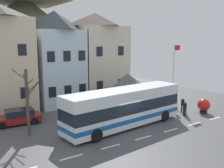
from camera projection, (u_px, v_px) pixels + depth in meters
ground_plane at (127, 130)px, 21.47m from camera, size 40.00×60.00×0.07m
townhouse_00 at (0, 58)px, 26.61m from camera, size 5.80×6.59×11.12m
townhouse_01 at (56, 58)px, 29.92m from camera, size 5.28×6.50×10.72m
townhouse_02 at (96, 56)px, 33.12m from camera, size 6.01×6.94×10.78m
hilltop_castle at (24, 37)px, 44.04m from camera, size 38.21×38.21×22.92m
transit_bus at (125, 108)px, 22.03m from camera, size 11.69×3.70×3.30m
bus_shelter at (127, 81)px, 26.95m from camera, size 3.60×3.60×3.95m
parked_car_00 at (146, 95)px, 31.68m from camera, size 4.63×2.17×1.40m
parked_car_01 at (18, 117)px, 22.87m from camera, size 4.10×2.12×1.34m
pedestrian_00 at (185, 108)px, 25.42m from camera, size 0.34×0.39×1.46m
pedestrian_01 at (167, 101)px, 28.29m from camera, size 0.34×0.31×1.53m
pedestrian_02 at (183, 104)px, 26.59m from camera, size 0.36×0.36×1.56m
pedestrian_03 at (175, 106)px, 26.00m from camera, size 0.33×0.35×1.53m
public_bench at (119, 102)px, 29.15m from camera, size 1.76×0.48×0.87m
flagpole at (174, 71)px, 28.92m from camera, size 0.95×0.10×6.92m
harbour_buoy at (204, 105)px, 26.25m from camera, size 1.26×1.26×1.51m
bare_tree_01 at (28, 100)px, 19.78m from camera, size 1.96×1.93×5.23m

